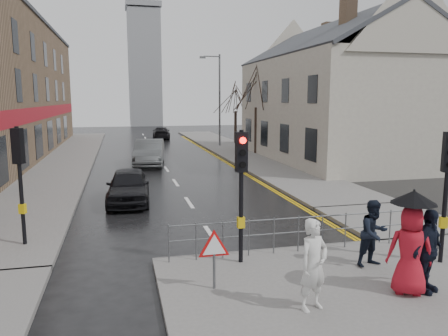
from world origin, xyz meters
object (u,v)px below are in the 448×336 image
pedestrian_d (428,251)px  pedestrian_a (314,265)px  car_mid (149,153)px  car_parked (128,186)px  pedestrian_b (374,233)px  pedestrian_with_umbrella (411,241)px

pedestrian_d → pedestrian_a: bearing=157.9°
pedestrian_a → car_mid: (-1.79, 20.98, -0.23)m
pedestrian_d → car_parked: bearing=94.3°
pedestrian_b → pedestrian_with_umbrella: 1.64m
pedestrian_a → car_parked: bearing=87.4°
pedestrian_with_umbrella → car_mid: size_ratio=0.45×
pedestrian_with_umbrella → car_mid: bearing=101.1°
car_parked → car_mid: car_mid is taller
pedestrian_d → car_mid: 21.30m
pedestrian_b → car_parked: size_ratio=0.40×
pedestrian_with_umbrella → car_parked: 11.95m
pedestrian_b → car_parked: 10.64m
car_parked → car_mid: bearing=84.9°
pedestrian_b → car_mid: (-4.25, 19.20, -0.15)m
pedestrian_with_umbrella → car_mid: pedestrian_with_umbrella is taller
pedestrian_b → pedestrian_d: 1.64m
pedestrian_with_umbrella → pedestrian_d: 0.50m
pedestrian_d → car_parked: size_ratio=0.44×
pedestrian_d → car_mid: (-4.52, 20.81, -0.23)m
pedestrian_b → car_mid: bearing=90.0°
pedestrian_a → car_mid: 21.06m
pedestrian_a → pedestrian_b: 3.04m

